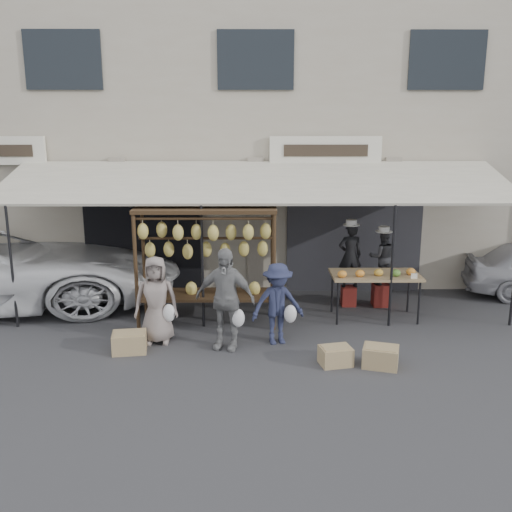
% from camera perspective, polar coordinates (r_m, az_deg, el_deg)
% --- Properties ---
extents(ground_plane, '(90.00, 90.00, 0.00)m').
position_cam_1_polar(ground_plane, '(9.78, 0.14, -9.37)').
color(ground_plane, '#2D2D30').
extents(shophouse, '(24.00, 6.15, 7.30)m').
position_cam_1_polar(shophouse, '(15.50, -0.14, 12.96)').
color(shophouse, '#B0A895').
rests_on(shophouse, ground_plane).
extents(awning, '(10.00, 2.35, 2.92)m').
position_cam_1_polar(awning, '(11.35, 0.06, 7.31)').
color(awning, beige).
rests_on(awning, ground_plane).
extents(banana_rack, '(2.60, 0.90, 2.24)m').
position_cam_1_polar(banana_rack, '(10.59, -5.02, 1.30)').
color(banana_rack, '#321F11').
rests_on(banana_rack, ground_plane).
extents(produce_table, '(1.70, 0.90, 1.04)m').
position_cam_1_polar(produce_table, '(11.21, 11.87, -1.95)').
color(produce_table, tan).
rests_on(produce_table, ground_plane).
extents(vendor_left, '(0.52, 0.37, 1.33)m').
position_cam_1_polar(vendor_left, '(11.86, 9.39, 0.06)').
color(vendor_left, black).
rests_on(vendor_left, stool_left).
extents(vendor_right, '(0.57, 0.45, 1.14)m').
position_cam_1_polar(vendor_right, '(11.98, 12.54, -0.13)').
color(vendor_right, '#28292C').
rests_on(vendor_right, stool_right).
extents(customer_left, '(0.78, 0.53, 1.54)m').
position_cam_1_polar(customer_left, '(10.00, -9.95, -4.36)').
color(customer_left, gray).
rests_on(customer_left, ground_plane).
extents(customer_mid, '(1.10, 0.67, 1.75)m').
position_cam_1_polar(customer_mid, '(9.59, -3.12, -4.28)').
color(customer_mid, gray).
rests_on(customer_mid, ground_plane).
extents(customer_right, '(1.03, 0.74, 1.43)m').
position_cam_1_polar(customer_right, '(9.83, 2.16, -4.80)').
color(customer_right, '#262A47').
rests_on(customer_right, ground_plane).
extents(stool_left, '(0.37, 0.37, 0.41)m').
position_cam_1_polar(stool_left, '(12.09, 9.23, -3.96)').
color(stool_left, maroon).
rests_on(stool_left, ground_plane).
extents(stool_right, '(0.42, 0.42, 0.47)m').
position_cam_1_polar(stool_right, '(12.19, 12.35, -3.80)').
color(stool_right, maroon).
rests_on(stool_right, ground_plane).
extents(crate_near_a, '(0.56, 0.47, 0.29)m').
position_cam_1_polar(crate_near_a, '(9.27, 7.96, -9.86)').
color(crate_near_a, tan).
rests_on(crate_near_a, ground_plane).
extents(crate_near_b, '(0.64, 0.55, 0.33)m').
position_cam_1_polar(crate_near_b, '(9.32, 12.35, -9.81)').
color(crate_near_b, tan).
rests_on(crate_near_b, ground_plane).
extents(crate_far, '(0.61, 0.50, 0.33)m').
position_cam_1_polar(crate_far, '(9.88, -12.54, -8.42)').
color(crate_far, tan).
rests_on(crate_far, ground_plane).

